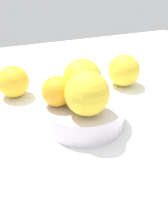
# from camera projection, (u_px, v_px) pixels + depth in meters

# --- Properties ---
(ground_plane) EXTENTS (1.10, 1.10, 0.02)m
(ground_plane) POSITION_uv_depth(u_px,v_px,m) (84.00, 127.00, 0.64)
(ground_plane) COLOR white
(fruit_bowl) EXTENTS (0.17, 0.17, 0.05)m
(fruit_bowl) POSITION_uv_depth(u_px,v_px,m) (84.00, 114.00, 0.63)
(fruit_bowl) COLOR silver
(fruit_bowl) RESTS_ON ground_plane
(orange_in_bowl_0) EXTENTS (0.09, 0.09, 0.09)m
(orange_in_bowl_0) POSITION_uv_depth(u_px,v_px,m) (87.00, 94.00, 0.56)
(orange_in_bowl_0) COLOR yellow
(orange_in_bowl_0) RESTS_ON fruit_bowl
(orange_in_bowl_1) EXTENTS (0.08, 0.08, 0.08)m
(orange_in_bowl_1) POSITION_uv_depth(u_px,v_px,m) (82.00, 78.00, 0.62)
(orange_in_bowl_1) COLOR yellow
(orange_in_bowl_1) RESTS_ON fruit_bowl
(orange_in_bowl_2) EXTENTS (0.06, 0.06, 0.06)m
(orange_in_bowl_2) POSITION_uv_depth(u_px,v_px,m) (57.00, 91.00, 0.59)
(orange_in_bowl_2) COLOR #F9A823
(orange_in_bowl_2) RESTS_ON fruit_bowl
(orange_loose_0) EXTENTS (0.08, 0.08, 0.08)m
(orange_loose_0) POSITION_uv_depth(u_px,v_px,m) (124.00, 70.00, 0.78)
(orange_loose_0) COLOR yellow
(orange_loose_0) RESTS_ON ground_plane
(orange_loose_1) EXTENTS (0.08, 0.08, 0.08)m
(orange_loose_1) POSITION_uv_depth(u_px,v_px,m) (13.00, 82.00, 0.72)
(orange_loose_1) COLOR yellow
(orange_loose_1) RESTS_ON ground_plane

